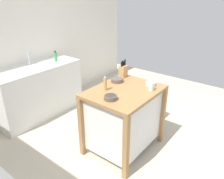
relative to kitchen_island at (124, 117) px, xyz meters
name	(u,v)px	position (x,y,z in m)	size (l,w,h in m)	color
ground_plane	(131,148)	(0.04, -0.11, -0.50)	(6.05, 6.05, 0.00)	#BCB29E
wall_back	(28,37)	(0.04, 2.07, 0.80)	(5.05, 0.10, 2.60)	silver
kitchen_island	(124,117)	(0.00, 0.00, 0.00)	(0.96, 0.76, 0.89)	#9E7042
knife_block	(123,71)	(0.36, 0.28, 0.49)	(0.11, 0.09, 0.25)	tan
bowl_stoneware_deep	(111,97)	(-0.32, -0.03, 0.42)	(0.16, 0.16, 0.05)	#564C47
bowl_ceramic_small	(117,80)	(0.16, 0.23, 0.42)	(0.17, 0.17, 0.05)	#564C47
bowl_ceramic_wide	(151,84)	(0.33, -0.19, 0.42)	(0.13, 0.13, 0.04)	silver
drinking_cup	(151,86)	(0.20, -0.27, 0.45)	(0.07, 0.07, 0.11)	silver
pepper_grinder	(105,84)	(-0.16, 0.19, 0.48)	(0.04, 0.04, 0.19)	tan
trash_bin	(146,107)	(0.72, 0.06, -0.18)	(0.36, 0.28, 0.63)	#B7B2A8
sink_counter	(38,91)	(-0.13, 1.72, -0.05)	(1.50, 0.60, 0.89)	silver
sink_faucet	(29,59)	(-0.13, 1.86, 0.50)	(0.02, 0.02, 0.22)	#B7BCC1
bottle_hand_soap	(56,57)	(0.27, 1.67, 0.48)	(0.05, 0.05, 0.19)	green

